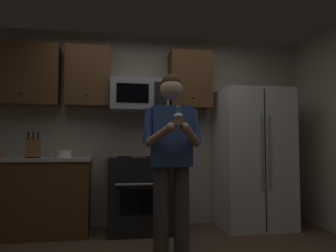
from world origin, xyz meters
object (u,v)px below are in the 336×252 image
bowl_large_white (63,154)px  oven_range (139,194)px  microwave (139,95)px  cupcake (178,119)px  knife_block (33,148)px  refrigerator (253,158)px  person (172,152)px

bowl_large_white → oven_range: bearing=0.6°
microwave → cupcake: 1.59m
bowl_large_white → cupcake: (1.13, -1.39, 0.32)m
knife_block → bowl_large_white: knife_block is taller
oven_range → cupcake: size_ratio=5.36×
refrigerator → cupcake: refrigerator is taller
bowl_large_white → person: 1.55m
oven_range → person: size_ratio=0.53×
knife_block → cupcake: (1.47, -1.37, 0.26)m
knife_block → cupcake: 2.03m
oven_range → bowl_large_white: (-0.92, -0.01, 0.51)m
microwave → bowl_large_white: bearing=-172.0°
knife_block → cupcake: bearing=-43.0°
bowl_large_white → microwave: bearing=8.0°
person → bowl_large_white: bearing=136.8°
oven_range → knife_block: 1.38m
knife_block → bowl_large_white: size_ratio=1.62×
oven_range → refrigerator: 1.56m
bowl_large_white → cupcake: bearing=-50.9°
refrigerator → bowl_large_white: (-2.42, 0.03, 0.07)m
bowl_large_white → cupcake: 1.82m
oven_range → knife_block: bearing=-178.7°
refrigerator → cupcake: 1.91m
microwave → bowl_large_white: size_ratio=3.74×
microwave → person: bearing=-79.7°
knife_block → person: person is taller
microwave → refrigerator: (1.50, -0.16, -0.82)m
microwave → bowl_large_white: (-0.92, -0.13, -0.75)m
refrigerator → bowl_large_white: refrigerator is taller
knife_block → bowl_large_white: bearing=3.2°
microwave → knife_block: bearing=-173.3°
bowl_large_white → refrigerator: bearing=-0.7°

